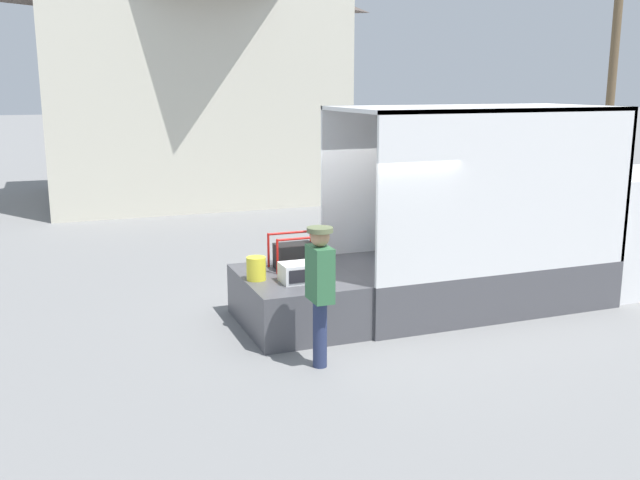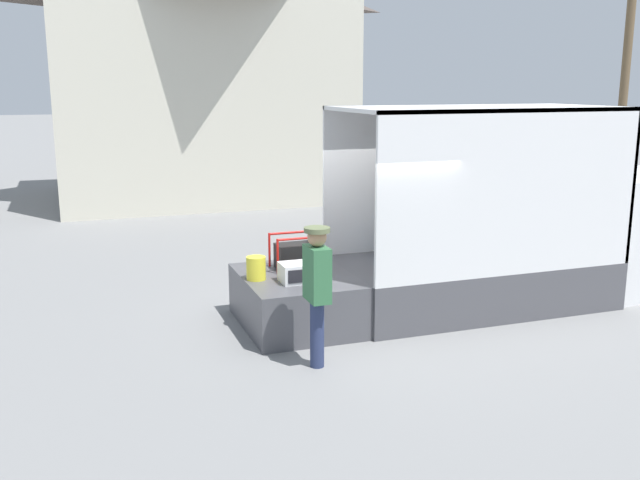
{
  "view_description": "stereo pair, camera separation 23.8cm",
  "coord_description": "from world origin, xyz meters",
  "px_view_note": "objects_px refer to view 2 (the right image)",
  "views": [
    {
      "loc": [
        -4.11,
        -9.6,
        3.54
      ],
      "look_at": [
        -0.5,
        -0.2,
        1.32
      ],
      "focal_mm": 40.0,
      "sensor_mm": 36.0,
      "label": 1
    },
    {
      "loc": [
        -3.88,
        -9.68,
        3.54
      ],
      "look_at": [
        -0.5,
        -0.2,
        1.32
      ],
      "focal_mm": 40.0,
      "sensor_mm": 36.0,
      "label": 2
    }
  ],
  "objects_px": {
    "box_truck": "(560,242)",
    "worker_person": "(317,281)",
    "microwave": "(299,272)",
    "portable_generator": "(297,255)",
    "orange_bucket": "(256,268)",
    "utility_pole": "(628,49)"
  },
  "relations": [
    {
      "from": "box_truck",
      "to": "worker_person",
      "type": "height_order",
      "value": "box_truck"
    },
    {
      "from": "worker_person",
      "to": "microwave",
      "type": "bearing_deg",
      "value": 82.27
    },
    {
      "from": "portable_generator",
      "to": "worker_person",
      "type": "distance_m",
      "value": 2.05
    },
    {
      "from": "microwave",
      "to": "orange_bucket",
      "type": "xyz_separation_m",
      "value": [
        -0.55,
        0.31,
        0.03
      ]
    },
    {
      "from": "portable_generator",
      "to": "worker_person",
      "type": "relative_size",
      "value": 0.4
    },
    {
      "from": "microwave",
      "to": "utility_pole",
      "type": "relative_size",
      "value": 0.06
    },
    {
      "from": "utility_pole",
      "to": "box_truck",
      "type": "bearing_deg",
      "value": -135.69
    },
    {
      "from": "orange_bucket",
      "to": "utility_pole",
      "type": "xyz_separation_m",
      "value": [
        14.9,
        9.42,
        3.7
      ]
    },
    {
      "from": "orange_bucket",
      "to": "utility_pole",
      "type": "bearing_deg",
      "value": 32.29
    },
    {
      "from": "box_truck",
      "to": "portable_generator",
      "type": "relative_size",
      "value": 9.18
    },
    {
      "from": "utility_pole",
      "to": "portable_generator",
      "type": "bearing_deg",
      "value": -147.56
    },
    {
      "from": "portable_generator",
      "to": "utility_pole",
      "type": "distance_m",
      "value": 17.16
    },
    {
      "from": "worker_person",
      "to": "utility_pole",
      "type": "xyz_separation_m",
      "value": [
        14.53,
        11.0,
        3.51
      ]
    },
    {
      "from": "microwave",
      "to": "worker_person",
      "type": "xyz_separation_m",
      "value": [
        -0.17,
        -1.27,
        0.22
      ]
    },
    {
      "from": "worker_person",
      "to": "utility_pole",
      "type": "relative_size",
      "value": 0.2
    },
    {
      "from": "orange_bucket",
      "to": "utility_pole",
      "type": "height_order",
      "value": "utility_pole"
    },
    {
      "from": "microwave",
      "to": "portable_generator",
      "type": "distance_m",
      "value": 0.77
    },
    {
      "from": "portable_generator",
      "to": "microwave",
      "type": "bearing_deg",
      "value": -105.71
    },
    {
      "from": "box_truck",
      "to": "utility_pole",
      "type": "xyz_separation_m",
      "value": [
        9.61,
        9.38,
        3.72
      ]
    },
    {
      "from": "box_truck",
      "to": "portable_generator",
      "type": "xyz_separation_m",
      "value": [
        -4.54,
        0.39,
        0.06
      ]
    },
    {
      "from": "box_truck",
      "to": "utility_pole",
      "type": "relative_size",
      "value": 0.75
    },
    {
      "from": "portable_generator",
      "to": "orange_bucket",
      "type": "height_order",
      "value": "portable_generator"
    }
  ]
}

